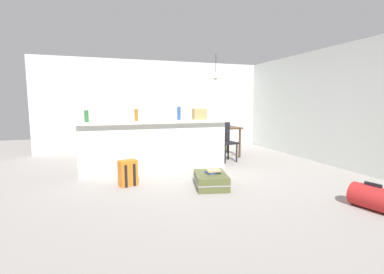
{
  "coord_description": "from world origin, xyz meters",
  "views": [
    {
      "loc": [
        -1.61,
        -4.7,
        1.34
      ],
      "look_at": [
        0.07,
        0.34,
        0.67
      ],
      "focal_mm": 25.59,
      "sensor_mm": 36.0,
      "label": 1
    }
  ],
  "objects_px": {
    "bottle_green": "(86,116)",
    "dining_chair_near_partition": "(225,139)",
    "dining_table": "(216,131)",
    "pendant_lamp": "(216,75)",
    "bottle_blue": "(179,113)",
    "backpack_orange": "(128,173)",
    "bottle_amber": "(136,115)",
    "grocery_bag": "(199,114)",
    "book_stack": "(213,171)",
    "bottle_clear": "(214,114)",
    "duffel_bag_red": "(372,198)",
    "suitcase_flat_olive": "(211,180)"
  },
  "relations": [
    {
      "from": "bottle_green",
      "to": "bottle_amber",
      "type": "height_order",
      "value": "bottle_amber"
    },
    {
      "from": "grocery_bag",
      "to": "suitcase_flat_olive",
      "type": "relative_size",
      "value": 0.3
    },
    {
      "from": "bottle_amber",
      "to": "grocery_bag",
      "type": "xyz_separation_m",
      "value": [
        1.24,
        0.02,
        -0.0
      ]
    },
    {
      "from": "bottle_amber",
      "to": "pendant_lamp",
      "type": "xyz_separation_m",
      "value": [
        2.05,
        1.13,
        0.88
      ]
    },
    {
      "from": "pendant_lamp",
      "to": "suitcase_flat_olive",
      "type": "relative_size",
      "value": 0.71
    },
    {
      "from": "bottle_blue",
      "to": "bottle_clear",
      "type": "xyz_separation_m",
      "value": [
        0.75,
        0.03,
        -0.03
      ]
    },
    {
      "from": "dining_chair_near_partition",
      "to": "duffel_bag_red",
      "type": "xyz_separation_m",
      "value": [
        0.53,
        -3.22,
        -0.36
      ]
    },
    {
      "from": "bottle_blue",
      "to": "grocery_bag",
      "type": "height_order",
      "value": "bottle_blue"
    },
    {
      "from": "bottle_blue",
      "to": "backpack_orange",
      "type": "distance_m",
      "value": 1.6
    },
    {
      "from": "dining_table",
      "to": "duffel_bag_red",
      "type": "relative_size",
      "value": 2.06
    },
    {
      "from": "dining_table",
      "to": "bottle_clear",
      "type": "bearing_deg",
      "value": -115.71
    },
    {
      "from": "dining_chair_near_partition",
      "to": "bottle_blue",
      "type": "bearing_deg",
      "value": -158.15
    },
    {
      "from": "backpack_orange",
      "to": "dining_table",
      "type": "bearing_deg",
      "value": 37.79
    },
    {
      "from": "pendant_lamp",
      "to": "duffel_bag_red",
      "type": "xyz_separation_m",
      "value": [
        0.54,
        -3.77,
        -1.84
      ]
    },
    {
      "from": "dining_table",
      "to": "pendant_lamp",
      "type": "xyz_separation_m",
      "value": [
        -0.03,
        -0.02,
        1.34
      ]
    },
    {
      "from": "bottle_blue",
      "to": "suitcase_flat_olive",
      "type": "height_order",
      "value": "bottle_blue"
    },
    {
      "from": "bottle_blue",
      "to": "grocery_bag",
      "type": "relative_size",
      "value": 1.0
    },
    {
      "from": "dining_chair_near_partition",
      "to": "backpack_orange",
      "type": "relative_size",
      "value": 2.21
    },
    {
      "from": "dining_chair_near_partition",
      "to": "duffel_bag_red",
      "type": "height_order",
      "value": "dining_chair_near_partition"
    },
    {
      "from": "bottle_green",
      "to": "pendant_lamp",
      "type": "xyz_separation_m",
      "value": [
        2.91,
        1.1,
        0.89
      ]
    },
    {
      "from": "bottle_clear",
      "to": "bottle_blue",
      "type": "bearing_deg",
      "value": -177.92
    },
    {
      "from": "backpack_orange",
      "to": "grocery_bag",
      "type": "bearing_deg",
      "value": 24.56
    },
    {
      "from": "bottle_green",
      "to": "duffel_bag_red",
      "type": "distance_m",
      "value": 4.46
    },
    {
      "from": "bottle_green",
      "to": "dining_chair_near_partition",
      "type": "relative_size",
      "value": 0.22
    },
    {
      "from": "bottle_green",
      "to": "book_stack",
      "type": "height_order",
      "value": "bottle_green"
    },
    {
      "from": "bottle_amber",
      "to": "duffel_bag_red",
      "type": "height_order",
      "value": "bottle_amber"
    },
    {
      "from": "dining_table",
      "to": "dining_chair_near_partition",
      "type": "height_order",
      "value": "dining_chair_near_partition"
    },
    {
      "from": "bottle_amber",
      "to": "bottle_blue",
      "type": "bearing_deg",
      "value": 5.85
    },
    {
      "from": "pendant_lamp",
      "to": "backpack_orange",
      "type": "bearing_deg",
      "value": -142.21
    },
    {
      "from": "dining_chair_near_partition",
      "to": "duffel_bag_red",
      "type": "distance_m",
      "value": 3.28
    },
    {
      "from": "grocery_bag",
      "to": "suitcase_flat_olive",
      "type": "xyz_separation_m",
      "value": [
        -0.23,
        -1.17,
        -1.0
      ]
    },
    {
      "from": "grocery_bag",
      "to": "suitcase_flat_olive",
      "type": "height_order",
      "value": "grocery_bag"
    },
    {
      "from": "suitcase_flat_olive",
      "to": "bottle_amber",
      "type": "bearing_deg",
      "value": 131.46
    },
    {
      "from": "backpack_orange",
      "to": "book_stack",
      "type": "bearing_deg",
      "value": -20.5
    },
    {
      "from": "suitcase_flat_olive",
      "to": "book_stack",
      "type": "distance_m",
      "value": 0.15
    },
    {
      "from": "bottle_clear",
      "to": "backpack_orange",
      "type": "relative_size",
      "value": 0.49
    },
    {
      "from": "bottle_clear",
      "to": "duffel_bag_red",
      "type": "distance_m",
      "value": 3.08
    },
    {
      "from": "bottle_amber",
      "to": "dining_chair_near_partition",
      "type": "xyz_separation_m",
      "value": [
        2.06,
        0.58,
        -0.6
      ]
    },
    {
      "from": "bottle_green",
      "to": "suitcase_flat_olive",
      "type": "height_order",
      "value": "bottle_green"
    },
    {
      "from": "bottle_green",
      "to": "dining_table",
      "type": "distance_m",
      "value": 3.18
    },
    {
      "from": "dining_table",
      "to": "backpack_orange",
      "type": "height_order",
      "value": "dining_table"
    },
    {
      "from": "bottle_amber",
      "to": "grocery_bag",
      "type": "bearing_deg",
      "value": 1.13
    },
    {
      "from": "duffel_bag_red",
      "to": "grocery_bag",
      "type": "bearing_deg",
      "value": 116.87
    },
    {
      "from": "bottle_blue",
      "to": "pendant_lamp",
      "type": "relative_size",
      "value": 0.42
    },
    {
      "from": "bottle_clear",
      "to": "bottle_amber",
      "type": "bearing_deg",
      "value": -175.93
    },
    {
      "from": "dining_chair_near_partition",
      "to": "bottle_clear",
      "type": "bearing_deg",
      "value": -135.8
    },
    {
      "from": "bottle_green",
      "to": "duffel_bag_red",
      "type": "relative_size",
      "value": 0.39
    },
    {
      "from": "bottle_clear",
      "to": "suitcase_flat_olive",
      "type": "xyz_separation_m",
      "value": [
        -0.57,
        -1.26,
        -0.99
      ]
    },
    {
      "from": "pendant_lamp",
      "to": "bottle_green",
      "type": "bearing_deg",
      "value": -159.3
    },
    {
      "from": "grocery_bag",
      "to": "book_stack",
      "type": "relative_size",
      "value": 1.03
    }
  ]
}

